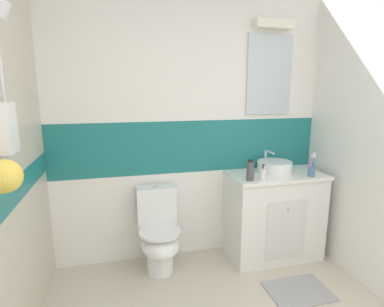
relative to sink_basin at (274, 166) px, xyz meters
name	(u,v)px	position (x,y,z in m)	size (l,w,h in m)	color
wall_back_tiled	(191,130)	(-0.78, 0.25, 0.35)	(3.20, 0.20, 2.50)	white
vanity_cabinet	(273,214)	(-0.01, -0.04, -0.48)	(0.90, 0.51, 0.85)	white
sink_basin	(274,166)	(0.00, 0.00, 0.00)	(0.33, 0.38, 0.19)	white
toilet	(159,233)	(-1.15, -0.04, -0.55)	(0.37, 0.50, 0.78)	white
toothbrush_cup	(312,170)	(0.26, -0.22, 0.00)	(0.07, 0.07, 0.22)	#4C7299
soap_dispenser	(263,174)	(-0.23, -0.22, 0.00)	(0.06, 0.06, 0.15)	white
shampoo_bottle_tall	(250,171)	(-0.35, -0.20, 0.03)	(0.07, 0.07, 0.19)	#4C4C51
bath_mat	(299,291)	(-0.08, -0.64, -0.90)	(0.51, 0.37, 0.01)	#99999E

